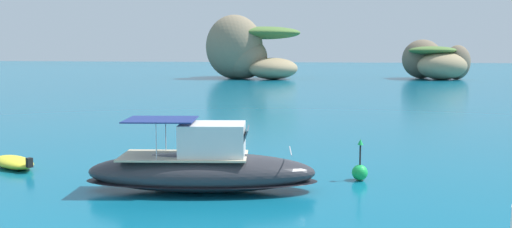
{
  "coord_description": "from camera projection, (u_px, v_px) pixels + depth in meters",
  "views": [
    {
      "loc": [
        4.9,
        -8.89,
        4.58
      ],
      "look_at": [
        -0.54,
        18.72,
        1.27
      ],
      "focal_mm": 37.98,
      "sensor_mm": 36.0,
      "label": 1
    }
  ],
  "objects": [
    {
      "name": "islet_small",
      "position": [
        437.0,
        62.0,
        86.58
      ],
      "size": [
        12.54,
        13.79,
        6.36
      ],
      "color": "#756651",
      "rests_on": "ground"
    },
    {
      "name": "dinghy_tender",
      "position": [
        14.0,
        162.0,
        21.22
      ],
      "size": [
        2.79,
        2.3,
        0.58
      ],
      "color": "yellow",
      "rests_on": "ground"
    },
    {
      "name": "channel_buoy",
      "position": [
        360.0,
        171.0,
        19.14
      ],
      "size": [
        0.56,
        0.56,
        1.48
      ],
      "color": "green",
      "rests_on": "ground"
    },
    {
      "name": "motorboat_charcoal",
      "position": [
        202.0,
        168.0,
        17.64
      ],
      "size": [
        7.86,
        3.54,
        2.38
      ],
      "color": "#2D2D33",
      "rests_on": "ground"
    },
    {
      "name": "islet_large",
      "position": [
        244.0,
        50.0,
        88.38
      ],
      "size": [
        17.42,
        16.26,
        10.28
      ],
      "color": "#84755B",
      "rests_on": "ground"
    }
  ]
}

